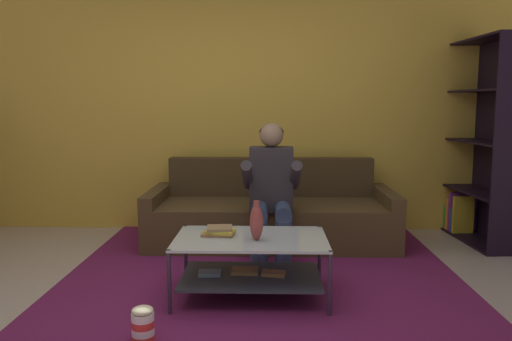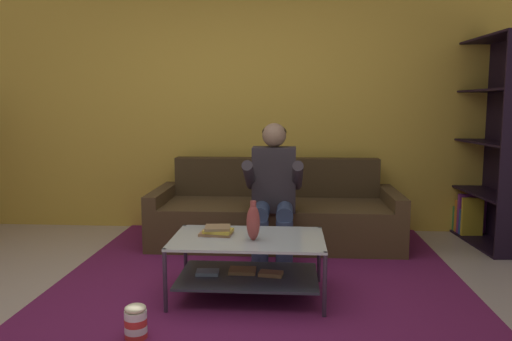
{
  "view_description": "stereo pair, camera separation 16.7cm",
  "coord_description": "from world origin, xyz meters",
  "px_view_note": "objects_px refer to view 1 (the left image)",
  "views": [
    {
      "loc": [
        0.43,
        -2.95,
        1.35
      ],
      "look_at": [
        0.34,
        0.86,
        0.84
      ],
      "focal_mm": 35.0,
      "sensor_mm": 36.0,
      "label": 1
    },
    {
      "loc": [
        0.6,
        -2.94,
        1.35
      ],
      "look_at": [
        0.34,
        0.86,
        0.84
      ],
      "focal_mm": 35.0,
      "sensor_mm": 36.0,
      "label": 2
    }
  ],
  "objects_px": {
    "person_seated_center": "(271,187)",
    "book_stack": "(219,231)",
    "couch": "(271,216)",
    "popcorn_tub": "(143,324)",
    "bookshelf": "(481,155)",
    "coffee_table": "(250,258)",
    "vase": "(256,222)"
  },
  "relations": [
    {
      "from": "bookshelf",
      "to": "vase",
      "type": "bearing_deg",
      "value": -142.39
    },
    {
      "from": "coffee_table",
      "to": "popcorn_tub",
      "type": "height_order",
      "value": "coffee_table"
    },
    {
      "from": "bookshelf",
      "to": "coffee_table",
      "type": "bearing_deg",
      "value": -144.13
    },
    {
      "from": "couch",
      "to": "popcorn_tub",
      "type": "bearing_deg",
      "value": -109.32
    },
    {
      "from": "person_seated_center",
      "to": "bookshelf",
      "type": "relative_size",
      "value": 0.6
    },
    {
      "from": "couch",
      "to": "popcorn_tub",
      "type": "xyz_separation_m",
      "value": [
        -0.74,
        -2.11,
        -0.16
      ]
    },
    {
      "from": "couch",
      "to": "vase",
      "type": "distance_m",
      "value": 1.53
    },
    {
      "from": "vase",
      "to": "bookshelf",
      "type": "height_order",
      "value": "bookshelf"
    },
    {
      "from": "person_seated_center",
      "to": "book_stack",
      "type": "bearing_deg",
      "value": -113.97
    },
    {
      "from": "popcorn_tub",
      "to": "bookshelf",
      "type": "bearing_deg",
      "value": 39.13
    },
    {
      "from": "vase",
      "to": "popcorn_tub",
      "type": "bearing_deg",
      "value": -136.06
    },
    {
      "from": "couch",
      "to": "person_seated_center",
      "type": "relative_size",
      "value": 1.98
    },
    {
      "from": "person_seated_center",
      "to": "couch",
      "type": "bearing_deg",
      "value": 90.0
    },
    {
      "from": "book_stack",
      "to": "couch",
      "type": "bearing_deg",
      "value": 74.97
    },
    {
      "from": "book_stack",
      "to": "bookshelf",
      "type": "distance_m",
      "value": 2.95
    },
    {
      "from": "bookshelf",
      "to": "popcorn_tub",
      "type": "relative_size",
      "value": 9.41
    },
    {
      "from": "couch",
      "to": "person_seated_center",
      "type": "xyz_separation_m",
      "value": [
        0.0,
        -0.55,
        0.38
      ]
    },
    {
      "from": "vase",
      "to": "popcorn_tub",
      "type": "height_order",
      "value": "vase"
    },
    {
      "from": "person_seated_center",
      "to": "book_stack",
      "type": "distance_m",
      "value": 0.93
    },
    {
      "from": "person_seated_center",
      "to": "book_stack",
      "type": "height_order",
      "value": "person_seated_center"
    },
    {
      "from": "person_seated_center",
      "to": "bookshelf",
      "type": "xyz_separation_m",
      "value": [
        2.1,
        0.74,
        0.2
      ]
    },
    {
      "from": "book_stack",
      "to": "popcorn_tub",
      "type": "distance_m",
      "value": 0.9
    },
    {
      "from": "vase",
      "to": "book_stack",
      "type": "relative_size",
      "value": 1.12
    },
    {
      "from": "book_stack",
      "to": "popcorn_tub",
      "type": "bearing_deg",
      "value": -116.81
    },
    {
      "from": "coffee_table",
      "to": "bookshelf",
      "type": "relative_size",
      "value": 0.53
    },
    {
      "from": "coffee_table",
      "to": "book_stack",
      "type": "xyz_separation_m",
      "value": [
        -0.22,
        0.05,
        0.17
      ]
    },
    {
      "from": "book_stack",
      "to": "vase",
      "type": "bearing_deg",
      "value": -24.55
    },
    {
      "from": "couch",
      "to": "person_seated_center",
      "type": "bearing_deg",
      "value": -90.0
    },
    {
      "from": "book_stack",
      "to": "bookshelf",
      "type": "height_order",
      "value": "bookshelf"
    },
    {
      "from": "coffee_table",
      "to": "bookshelf",
      "type": "height_order",
      "value": "bookshelf"
    },
    {
      "from": "person_seated_center",
      "to": "vase",
      "type": "height_order",
      "value": "person_seated_center"
    },
    {
      "from": "couch",
      "to": "vase",
      "type": "bearing_deg",
      "value": -94.02
    }
  ]
}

